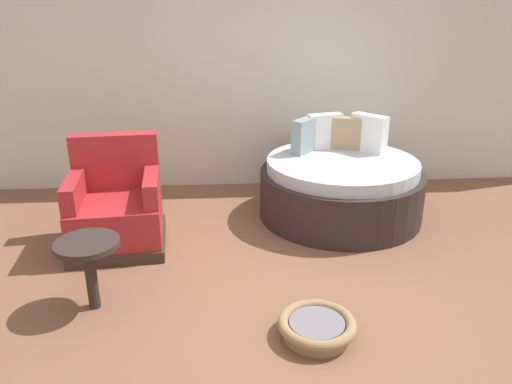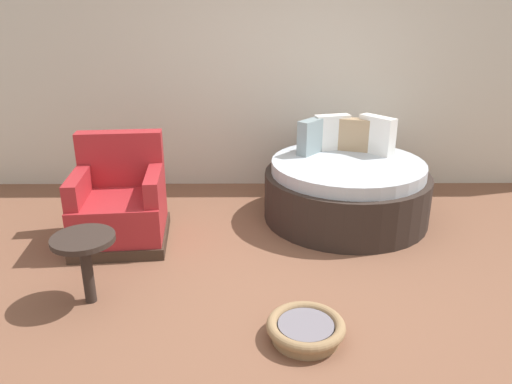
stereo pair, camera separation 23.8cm
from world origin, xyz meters
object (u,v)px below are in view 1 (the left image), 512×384
red_armchair (117,209)px  side_table (88,254)px  pet_basket (317,327)px  round_daybed (340,186)px

red_armchair → side_table: 1.01m
pet_basket → red_armchair: bearing=136.5°
side_table → round_daybed: bearing=35.3°
pet_basket → side_table: 1.61m
pet_basket → side_table: (-1.51, 0.44, 0.35)m
round_daybed → red_armchair: size_ratio=1.71×
red_armchair → side_table: size_ratio=1.81×
round_daybed → pet_basket: (-0.58, -1.92, -0.23)m
round_daybed → side_table: (-2.09, -1.48, 0.12)m
round_daybed → pet_basket: size_ratio=3.15×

